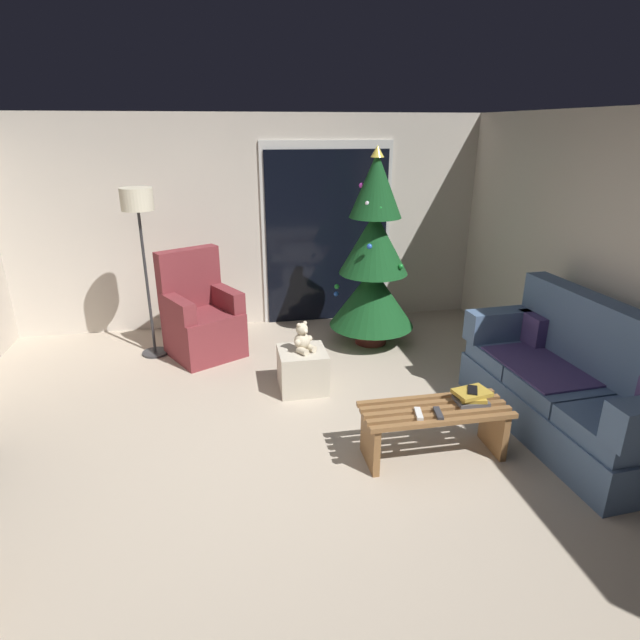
# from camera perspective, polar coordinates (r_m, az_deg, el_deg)

# --- Properties ---
(ground_plane) EXTENTS (7.00, 7.00, 0.00)m
(ground_plane) POSITION_cam_1_polar(r_m,az_deg,el_deg) (4.01, -3.92, -15.39)
(ground_plane) COLOR #B2A38E
(wall_back) EXTENTS (5.72, 0.12, 2.50)m
(wall_back) POSITION_cam_1_polar(r_m,az_deg,el_deg) (6.39, -7.57, 10.49)
(wall_back) COLOR beige
(wall_back) RESTS_ON ground
(patio_door_frame) EXTENTS (1.60, 0.02, 2.20)m
(patio_door_frame) POSITION_cam_1_polar(r_m,az_deg,el_deg) (6.46, 0.75, 9.41)
(patio_door_frame) COLOR silver
(patio_door_frame) RESTS_ON ground
(patio_door_glass) EXTENTS (1.50, 0.02, 2.10)m
(patio_door_glass) POSITION_cam_1_polar(r_m,az_deg,el_deg) (6.46, 0.78, 8.95)
(patio_door_glass) COLOR black
(patio_door_glass) RESTS_ON ground
(couch) EXTENTS (0.89, 1.98, 1.08)m
(couch) POSITION_cam_1_polar(r_m,az_deg,el_deg) (4.63, 25.95, -6.62)
(couch) COLOR slate
(couch) RESTS_ON ground
(coffee_table) EXTENTS (1.10, 0.40, 0.41)m
(coffee_table) POSITION_cam_1_polar(r_m,az_deg,el_deg) (4.02, 12.46, -11.11)
(coffee_table) COLOR olive
(coffee_table) RESTS_ON ground
(remote_graphite) EXTENTS (0.07, 0.16, 0.02)m
(remote_graphite) POSITION_cam_1_polar(r_m,az_deg,el_deg) (3.86, 12.90, -9.96)
(remote_graphite) COLOR #333338
(remote_graphite) RESTS_ON coffee_table
(remote_white) EXTENTS (0.07, 0.16, 0.02)m
(remote_white) POSITION_cam_1_polar(r_m,az_deg,el_deg) (3.82, 10.81, -10.09)
(remote_white) COLOR silver
(remote_white) RESTS_ON coffee_table
(book_stack) EXTENTS (0.29, 0.23, 0.09)m
(book_stack) POSITION_cam_1_polar(r_m,az_deg,el_deg) (4.06, 16.36, -8.09)
(book_stack) COLOR #4C4C51
(book_stack) RESTS_ON coffee_table
(cell_phone) EXTENTS (0.13, 0.16, 0.01)m
(cell_phone) POSITION_cam_1_polar(r_m,az_deg,el_deg) (4.05, 16.45, -7.40)
(cell_phone) COLOR black
(cell_phone) RESTS_ON book_stack
(christmas_tree) EXTENTS (0.95, 0.95, 2.17)m
(christmas_tree) POSITION_cam_1_polar(r_m,az_deg,el_deg) (5.73, 5.90, 6.39)
(christmas_tree) COLOR #4C1E19
(christmas_tree) RESTS_ON ground
(armchair) EXTENTS (0.93, 0.93, 1.13)m
(armchair) POSITION_cam_1_polar(r_m,az_deg,el_deg) (5.73, -12.96, 0.13)
(armchair) COLOR maroon
(armchair) RESTS_ON ground
(floor_lamp) EXTENTS (0.32, 0.32, 1.78)m
(floor_lamp) POSITION_cam_1_polar(r_m,az_deg,el_deg) (5.58, -19.32, 10.73)
(floor_lamp) COLOR #2D2D30
(floor_lamp) RESTS_ON ground
(ottoman) EXTENTS (0.44, 0.44, 0.39)m
(ottoman) POSITION_cam_1_polar(r_m,az_deg,el_deg) (4.91, -1.94, -5.49)
(ottoman) COLOR beige
(ottoman) RESTS_ON ground
(teddy_bear_cream) EXTENTS (0.21, 0.22, 0.29)m
(teddy_bear_cream) POSITION_cam_1_polar(r_m,az_deg,el_deg) (4.77, -1.90, -2.11)
(teddy_bear_cream) COLOR beige
(teddy_bear_cream) RESTS_ON ottoman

